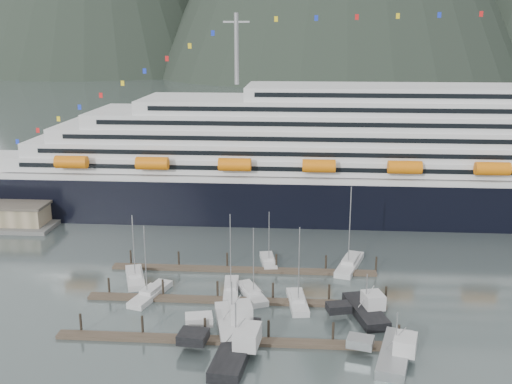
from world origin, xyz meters
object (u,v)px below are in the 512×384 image
(sailboat_a, at_px, (135,278))
(sailboat_f, at_px, (268,261))
(trawler_e, at_px, (365,310))
(cruise_ship, at_px, (407,164))
(sailboat_b, at_px, (151,294))
(sailboat_g, at_px, (349,265))
(sailboat_h, at_px, (297,302))
(sailboat_d, at_px, (231,289))
(trawler_b, at_px, (231,323))
(sailboat_c, at_px, (252,294))
(trawler_d, at_px, (394,352))
(trawler_c, at_px, (235,346))

(sailboat_a, bearing_deg, sailboat_f, -86.13)
(trawler_e, bearing_deg, cruise_ship, -29.60)
(sailboat_b, xyz_separation_m, sailboat_g, (33.49, 15.41, 0.03))
(trawler_e, bearing_deg, sailboat_a, 60.06)
(cruise_ship, distance_m, sailboat_b, 71.78)
(sailboat_h, xyz_separation_m, trawler_e, (10.28, -2.88, 0.51))
(sailboat_d, xyz_separation_m, trawler_b, (1.50, -13.05, 0.60))
(sailboat_c, relative_size, sailboat_d, 0.88)
(sailboat_d, bearing_deg, trawler_e, -113.30)
(sailboat_f, bearing_deg, trawler_d, -160.42)
(sailboat_d, height_order, trawler_e, sailboat_d)
(sailboat_a, relative_size, sailboat_f, 1.18)
(trawler_d, bearing_deg, sailboat_f, 44.21)
(sailboat_d, xyz_separation_m, trawler_e, (21.38, -7.12, 0.52))
(cruise_ship, distance_m, sailboat_h, 59.12)
(sailboat_a, distance_m, trawler_c, 30.60)
(sailboat_d, distance_m, trawler_e, 22.55)
(sailboat_d, distance_m, trawler_d, 30.93)
(sailboat_c, distance_m, sailboat_h, 8.03)
(sailboat_b, distance_m, sailboat_f, 24.51)
(cruise_ship, xyz_separation_m, sailboat_b, (-49.07, -51.09, -11.62))
(trawler_e, bearing_deg, sailboat_d, 56.96)
(sailboat_f, relative_size, trawler_b, 0.82)
(cruise_ship, distance_m, trawler_e, 58.17)
(cruise_ship, relative_size, sailboat_b, 16.14)
(trawler_e, bearing_deg, trawler_b, 91.97)
(sailboat_f, bearing_deg, sailboat_c, 162.41)
(trawler_b, height_order, trawler_d, trawler_b)
(trawler_b, height_order, trawler_e, trawler_b)
(cruise_ship, relative_size, sailboat_f, 19.49)
(sailboat_h, relative_size, trawler_d, 1.08)
(sailboat_c, xyz_separation_m, sailboat_d, (-3.56, 1.50, -0.00))
(sailboat_b, bearing_deg, cruise_ship, -28.00)
(sailboat_d, xyz_separation_m, trawler_c, (2.75, -19.64, 0.58))
(cruise_ship, distance_m, sailboat_g, 40.62)
(sailboat_d, height_order, trawler_d, sailboat_d)
(sailboat_b, height_order, sailboat_f, sailboat_b)
(cruise_ship, height_order, sailboat_d, cruise_ship)
(cruise_ship, height_order, trawler_e, cruise_ship)
(sailboat_d, height_order, sailboat_g, sailboat_g)
(sailboat_h, bearing_deg, sailboat_g, -37.47)
(trawler_c, bearing_deg, trawler_e, -49.61)
(sailboat_a, height_order, trawler_c, sailboat_a)
(sailboat_g, height_order, trawler_b, sailboat_g)
(sailboat_b, bearing_deg, sailboat_d, -60.89)
(sailboat_d, xyz_separation_m, sailboat_f, (5.52, 13.09, -0.01))
(trawler_c, distance_m, trawler_d, 21.23)
(sailboat_g, height_order, sailboat_h, sailboat_g)
(cruise_ship, bearing_deg, trawler_e, -104.98)
(sailboat_c, bearing_deg, sailboat_a, 52.42)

